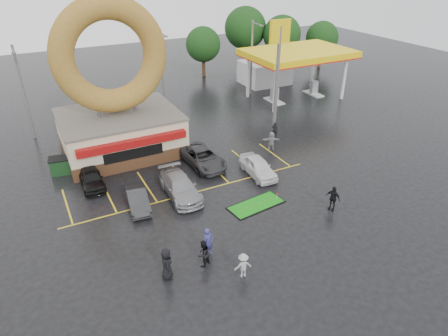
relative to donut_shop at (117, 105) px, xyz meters
name	(u,v)px	position (x,y,z in m)	size (l,w,h in m)	color
ground	(214,215)	(3.00, -12.97, -4.46)	(120.00, 120.00, 0.00)	black
donut_shop	(117,105)	(0.00, 0.00, 0.00)	(10.20, 8.70, 13.50)	#472B19
gas_station	(283,63)	(23.00, 7.97, -0.77)	(12.30, 13.65, 5.90)	silver
shell_sign	(279,54)	(16.00, -0.97, 2.91)	(2.20, 0.36, 10.60)	slate
streetlight_left	(23,91)	(-7.00, 6.95, 0.32)	(0.40, 2.21, 9.00)	slate
streetlight_mid	(162,70)	(7.00, 7.95, 0.32)	(0.40, 2.21, 9.00)	slate
streetlight_right	(252,56)	(19.00, 8.95, 0.32)	(0.40, 2.21, 9.00)	slate
tree_far_a	(282,35)	(29.00, 17.03, 0.72)	(5.60, 5.60, 8.00)	#332114
tree_far_b	(322,38)	(35.00, 15.03, 0.07)	(4.90, 4.90, 7.00)	#332114
tree_far_c	(245,28)	(25.00, 21.03, 1.37)	(6.30, 6.30, 9.00)	#332114
tree_far_d	(203,44)	(17.00, 19.03, 0.07)	(4.90, 4.90, 7.00)	#332114
car_black	(91,178)	(-3.77, -4.97, -3.76)	(1.67, 4.15, 1.41)	black
car_dgrey	(137,199)	(-1.41, -9.47, -3.81)	(1.38, 3.95, 1.30)	#2A2A2C
car_silver	(180,187)	(1.89, -9.47, -3.70)	(2.13, 5.25, 1.52)	#939498
car_grey	(202,157)	(5.37, -5.86, -3.72)	(2.48, 5.37, 1.49)	#323134
car_white	(258,167)	(8.75, -9.46, -3.72)	(1.75, 4.36, 1.49)	white
person_blue	(208,242)	(0.90, -16.48, -3.50)	(0.70, 0.46, 1.92)	navy
person_blackjkt	(203,254)	(0.25, -17.18, -3.59)	(0.85, 0.66, 1.75)	black
person_hoodie	(243,265)	(1.86, -19.03, -3.68)	(1.02, 0.59, 1.58)	#9C9C9E
person_bystander	(167,264)	(-1.99, -17.14, -3.47)	(0.97, 0.63, 1.98)	black
person_cameraman	(333,198)	(10.84, -16.13, -3.53)	(1.10, 0.46, 1.87)	black
person_walker_near	(271,141)	(12.31, -6.00, -3.59)	(1.63, 0.52, 1.76)	gray
person_walker_far	(275,130)	(14.16, -3.82, -3.68)	(0.58, 0.38, 1.58)	black
dumpster	(62,166)	(-5.51, -1.68, -3.81)	(1.80, 1.20, 1.30)	#183F1C
putting_green	(256,205)	(6.29, -13.23, -4.43)	(4.40, 2.31, 0.53)	black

